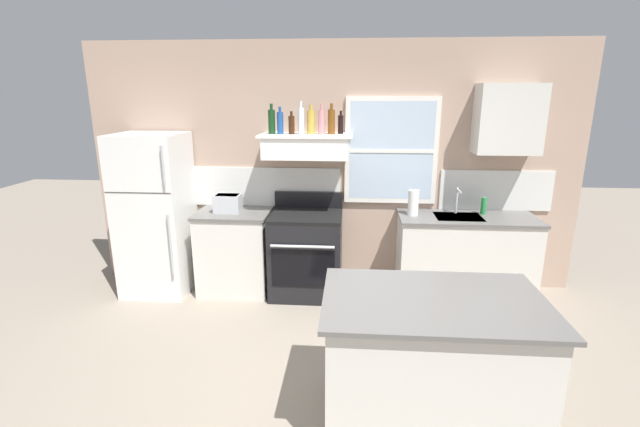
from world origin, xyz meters
The scene contains 21 objects.
ground_plane centered at (0.00, 0.00, 0.00)m, with size 16.00×16.00×0.00m, color gray.
back_wall centered at (0.03, 2.23, 1.35)m, with size 5.40×0.11×2.70m.
refrigerator centered at (-1.90, 1.84, 0.88)m, with size 0.70×0.72×1.75m.
counter_left_of_stove centered at (-1.05, 1.90, 0.46)m, with size 0.79×0.63×0.91m.
toaster centered at (-1.10, 1.88, 1.01)m, with size 0.30×0.20×0.19m.
stove_range centered at (-0.25, 1.86, 0.46)m, with size 0.76×0.69×1.09m.
range_hood_shelf centered at (-0.25, 1.96, 1.62)m, with size 0.96×0.52×0.24m.
bottle_dark_green_wine centered at (-0.61, 1.94, 1.87)m, with size 0.07×0.07×0.31m.
bottle_blue_liqueur centered at (-0.52, 1.93, 1.86)m, with size 0.07×0.07×0.28m.
bottle_brown_stout centered at (-0.40, 1.92, 1.84)m, with size 0.06×0.06×0.23m.
bottle_clear_tall centered at (-0.30, 1.93, 1.89)m, with size 0.06×0.06×0.33m.
bottle_champagne_gold_foil centered at (-0.20, 1.97, 1.87)m, with size 0.08×0.08×0.29m.
bottle_rose_pink centered at (-0.09, 1.97, 1.87)m, with size 0.07×0.07×0.30m.
bottle_amber_wine centered at (0.01, 1.96, 1.88)m, with size 0.07×0.07×0.31m.
bottle_balsamic_dark centered at (0.10, 2.00, 1.84)m, with size 0.06×0.06×0.24m.
counter_right_with_sink centered at (1.45, 1.90, 0.46)m, with size 1.43×0.63×0.91m.
sink_faucet centered at (1.35, 2.00, 1.08)m, with size 0.03×0.17×0.28m.
paper_towel_roll centered at (0.88, 1.90, 1.04)m, with size 0.11×0.11×0.27m, color white.
dish_soap_bottle centered at (1.63, 2.00, 1.00)m, with size 0.06×0.06×0.18m, color #268C3F.
kitchen_island centered at (0.77, -0.07, 0.46)m, with size 1.40×0.90×0.91m.
upper_cabinet_right centered at (1.80, 2.04, 1.90)m, with size 0.64×0.32×0.70m.
Camera 1 is at (0.24, -2.63, 2.15)m, focal length 24.68 mm.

